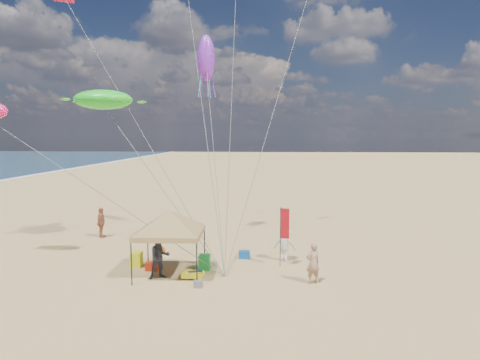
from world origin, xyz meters
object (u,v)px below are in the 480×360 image
Objects in this scene: person_far_a at (101,223)px; person_near_c at (285,244)px; feather_flag at (284,227)px; chair_green at (204,262)px; cooler_red at (152,266)px; person_near_a at (313,263)px; cooler_blue at (244,255)px; person_near_b at (160,257)px; beach_cart at (193,274)px; chair_yellow at (136,259)px; canopy_tent at (170,213)px.

person_near_c is at bearing -112.67° from person_far_a.
feather_flag is 4.05× the size of chair_green.
cooler_red is 7.30m from person_near_a.
cooler_blue is 2.13m from person_near_c.
chair_green is at bearing -130.68° from person_far_a.
cooler_red is 1.38m from person_near_b.
person_near_c is (4.02, 2.91, 0.67)m from beach_cart.
cooler_blue is 0.77× the size of chair_yellow.
person_near_a is (1.15, -2.12, -1.04)m from feather_flag.
person_far_a reaches higher than chair_green.
cooler_red is 2.41m from chair_green.
cooler_red is 0.31× the size of person_near_a.
person_near_c reaches higher than cooler_blue.
person_far_a is (-10.78, 4.99, -0.98)m from feather_flag.
person_near_a is at bearing 125.83° from person_near_c.
chair_yellow reaches higher than cooler_red.
chair_yellow is at bearing 105.68° from person_near_b.
canopy_tent is 2.92× the size of person_near_b.
person_near_c is at bearing 11.39° from chair_yellow.
person_near_b reaches higher than beach_cart.
canopy_tent is 1.92× the size of feather_flag.
chair_green reaches higher than cooler_red.
person_near_b is (-5.39, -1.91, -0.97)m from feather_flag.
chair_yellow is at bearing 150.27° from canopy_tent.
canopy_tent is at bearing 42.81° from person_near_c.
cooler_red is at bearing -152.12° from cooler_blue.
cooler_blue is 0.29× the size of person_far_a.
person_near_b reaches higher than cooler_red.
beach_cart is at bearing -103.34° from chair_green.
chair_green reaches higher than cooler_blue.
beach_cart is at bearing -153.55° from feather_flag.
person_far_a is (-6.84, 6.95, 0.72)m from beach_cart.
person_near_a is at bearing -16.88° from chair_green.
person_far_a is at bearing 128.75° from cooler_red.
person_near_c is at bearing -2.70° from person_near_b.
canopy_tent reaches higher than beach_cart.
cooler_red is at bearing -143.54° from person_far_a.
person_near_a is (5.09, -0.16, 0.66)m from beach_cart.
person_far_a reaches higher than cooler_red.
person_near_b is at bearing -26.89° from person_near_a.
cooler_red is at bearing 153.85° from beach_cart.
canopy_tent is at bearing 158.17° from beach_cart.
feather_flag is 1.41m from person_near_c.
canopy_tent is 10.07× the size of cooler_blue.
person_near_c is (3.72, 1.63, 0.52)m from chair_green.
cooler_blue is 2.58m from chair_green.
beach_cart is 9.78m from person_far_a.
chair_yellow is at bearing 28.14° from person_near_c.
chair_yellow is 2.17m from person_near_b.
person_far_a is at bearing -55.79° from person_near_a.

